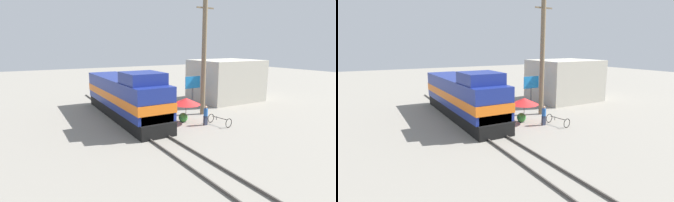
# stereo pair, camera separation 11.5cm
# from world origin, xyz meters

# --- Properties ---
(ground_plane) EXTENTS (120.00, 120.00, 0.00)m
(ground_plane) POSITION_xyz_m (0.00, 0.00, 0.00)
(ground_plane) COLOR gray
(rail_near) EXTENTS (0.08, 33.81, 0.15)m
(rail_near) POSITION_xyz_m (-0.72, 0.00, 0.07)
(rail_near) COLOR #4C4742
(rail_near) RESTS_ON ground_plane
(rail_far) EXTENTS (0.08, 33.81, 0.15)m
(rail_far) POSITION_xyz_m (0.72, 0.00, 0.07)
(rail_far) COLOR #4C4742
(rail_far) RESTS_ON ground_plane
(locomotive) EXTENTS (3.02, 13.81, 4.39)m
(locomotive) POSITION_xyz_m (0.00, 4.09, 1.90)
(locomotive) COLOR black
(locomotive) RESTS_ON ground_plane
(utility_pole) EXTENTS (1.80, 0.43, 10.89)m
(utility_pole) POSITION_xyz_m (6.75, 1.72, 5.50)
(utility_pole) COLOR #726047
(utility_pole) RESTS_ON ground_plane
(vendor_umbrella) EXTENTS (2.41, 2.41, 2.11)m
(vendor_umbrella) POSITION_xyz_m (3.79, 0.11, 1.84)
(vendor_umbrella) COLOR #4C4C4C
(vendor_umbrella) RESTS_ON ground_plane
(billboard_sign) EXTENTS (1.84, 0.12, 3.20)m
(billboard_sign) POSITION_xyz_m (7.80, 4.90, 2.36)
(billboard_sign) COLOR #595959
(billboard_sign) RESTS_ON ground_plane
(shrub_cluster) EXTENTS (0.78, 0.78, 0.78)m
(shrub_cluster) POSITION_xyz_m (3.71, 0.37, 0.39)
(shrub_cluster) COLOR #388C38
(shrub_cluster) RESTS_ON ground_plane
(person_bystander) EXTENTS (0.34, 0.34, 1.60)m
(person_bystander) POSITION_xyz_m (4.79, -1.28, 0.86)
(person_bystander) COLOR #2D3347
(person_bystander) RESTS_ON ground_plane
(bicycle) EXTENTS (1.05, 2.00, 0.75)m
(bicycle) POSITION_xyz_m (5.79, -1.84, 0.38)
(bicycle) COLOR black
(bicycle) RESTS_ON ground_plane
(building_block_distant) EXTENTS (7.34, 6.03, 4.73)m
(building_block_distant) POSITION_xyz_m (13.13, 5.80, 2.36)
(building_block_distant) COLOR #B7B2A3
(building_block_distant) RESTS_ON ground_plane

